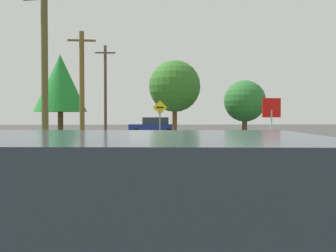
{
  "coord_description": "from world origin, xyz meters",
  "views": [
    {
      "loc": [
        0.01,
        -17.98,
        1.74
      ],
      "look_at": [
        0.6,
        2.35,
        1.21
      ],
      "focal_mm": 41.4,
      "sensor_mm": 36.0,
      "label": 1
    }
  ],
  "objects_px": {
    "utility_pole_far": "(105,89)",
    "utility_pole_near": "(45,68)",
    "car_approaching_junction": "(153,127)",
    "oak_tree_right": "(60,83)",
    "stop_sign": "(271,115)",
    "pine_tree_center": "(245,101)",
    "oak_tree_left": "(175,86)",
    "direction_sign": "(160,117)",
    "utility_pole_mid": "(82,86)"
  },
  "relations": [
    {
      "from": "car_approaching_junction",
      "to": "utility_pole_near",
      "type": "bearing_deg",
      "value": 76.5
    },
    {
      "from": "car_approaching_junction",
      "to": "utility_pole_far",
      "type": "xyz_separation_m",
      "value": [
        -4.29,
        1.47,
        3.36
      ]
    },
    {
      "from": "utility_pole_mid",
      "to": "oak_tree_right",
      "type": "distance_m",
      "value": 7.29
    },
    {
      "from": "utility_pole_near",
      "to": "utility_pole_mid",
      "type": "bearing_deg",
      "value": 92.13
    },
    {
      "from": "pine_tree_center",
      "to": "oak_tree_left",
      "type": "bearing_deg",
      "value": -172.62
    },
    {
      "from": "utility_pole_mid",
      "to": "utility_pole_far",
      "type": "xyz_separation_m",
      "value": [
        0.25,
        9.58,
        0.46
      ]
    },
    {
      "from": "utility_pole_far",
      "to": "oak_tree_left",
      "type": "height_order",
      "value": "utility_pole_far"
    },
    {
      "from": "pine_tree_center",
      "to": "direction_sign",
      "type": "bearing_deg",
      "value": -145.18
    },
    {
      "from": "car_approaching_junction",
      "to": "oak_tree_left",
      "type": "bearing_deg",
      "value": 106.75
    },
    {
      "from": "car_approaching_junction",
      "to": "pine_tree_center",
      "type": "height_order",
      "value": "pine_tree_center"
    },
    {
      "from": "car_approaching_junction",
      "to": "utility_pole_far",
      "type": "distance_m",
      "value": 5.65
    },
    {
      "from": "stop_sign",
      "to": "utility_pole_near",
      "type": "height_order",
      "value": "utility_pole_near"
    },
    {
      "from": "utility_pole_near",
      "to": "oak_tree_right",
      "type": "distance_m",
      "value": 16.54
    },
    {
      "from": "utility_pole_mid",
      "to": "utility_pole_far",
      "type": "height_order",
      "value": "utility_pole_far"
    },
    {
      "from": "oak_tree_right",
      "to": "utility_pole_near",
      "type": "bearing_deg",
      "value": -78.19
    },
    {
      "from": "utility_pole_near",
      "to": "oak_tree_left",
      "type": "xyz_separation_m",
      "value": [
        5.8,
        12.37,
        0.23
      ]
    },
    {
      "from": "stop_sign",
      "to": "utility_pole_near",
      "type": "xyz_separation_m",
      "value": [
        -9.35,
        -0.52,
        1.89
      ]
    },
    {
      "from": "direction_sign",
      "to": "pine_tree_center",
      "type": "relative_size",
      "value": 0.62
    },
    {
      "from": "utility_pole_near",
      "to": "utility_pole_far",
      "type": "bearing_deg",
      "value": 90.32
    },
    {
      "from": "oak_tree_right",
      "to": "stop_sign",
      "type": "bearing_deg",
      "value": -50.87
    },
    {
      "from": "utility_pole_mid",
      "to": "oak_tree_left",
      "type": "relative_size",
      "value": 1.25
    },
    {
      "from": "car_approaching_junction",
      "to": "pine_tree_center",
      "type": "distance_m",
      "value": 8.55
    },
    {
      "from": "utility_pole_near",
      "to": "oak_tree_right",
      "type": "relative_size",
      "value": 1.04
    },
    {
      "from": "utility_pole_far",
      "to": "direction_sign",
      "type": "height_order",
      "value": "utility_pole_far"
    },
    {
      "from": "direction_sign",
      "to": "pine_tree_center",
      "type": "distance_m",
      "value": 7.85
    },
    {
      "from": "utility_pole_near",
      "to": "utility_pole_far",
      "type": "height_order",
      "value": "utility_pole_far"
    },
    {
      "from": "stop_sign",
      "to": "oak_tree_right",
      "type": "xyz_separation_m",
      "value": [
        -12.74,
        15.66,
        2.64
      ]
    },
    {
      "from": "direction_sign",
      "to": "car_approaching_junction",
      "type": "bearing_deg",
      "value": 93.23
    },
    {
      "from": "car_approaching_junction",
      "to": "utility_pole_far",
      "type": "height_order",
      "value": "utility_pole_far"
    },
    {
      "from": "utility_pole_far",
      "to": "pine_tree_center",
      "type": "distance_m",
      "value": 12.81
    },
    {
      "from": "oak_tree_right",
      "to": "direction_sign",
      "type": "bearing_deg",
      "value": -43.11
    },
    {
      "from": "direction_sign",
      "to": "oak_tree_right",
      "type": "xyz_separation_m",
      "value": [
        -8.08,
        7.56,
        2.72
      ]
    },
    {
      "from": "utility_pole_near",
      "to": "oak_tree_left",
      "type": "relative_size",
      "value": 1.22
    },
    {
      "from": "car_approaching_junction",
      "to": "oak_tree_left",
      "type": "xyz_separation_m",
      "value": [
        1.62,
        -5.31,
        3.08
      ]
    },
    {
      "from": "utility_pole_mid",
      "to": "direction_sign",
      "type": "xyz_separation_m",
      "value": [
        5.05,
        -0.96,
        -2.01
      ]
    },
    {
      "from": "stop_sign",
      "to": "direction_sign",
      "type": "relative_size",
      "value": 0.92
    },
    {
      "from": "direction_sign",
      "to": "pine_tree_center",
      "type": "bearing_deg",
      "value": 34.82
    },
    {
      "from": "utility_pole_mid",
      "to": "oak_tree_right",
      "type": "bearing_deg",
      "value": 114.63
    },
    {
      "from": "oak_tree_left",
      "to": "oak_tree_right",
      "type": "xyz_separation_m",
      "value": [
        -9.19,
        3.81,
        0.53
      ]
    },
    {
      "from": "utility_pole_near",
      "to": "utility_pole_far",
      "type": "relative_size",
      "value": 0.87
    },
    {
      "from": "oak_tree_left",
      "to": "pine_tree_center",
      "type": "relative_size",
      "value": 1.31
    },
    {
      "from": "utility_pole_near",
      "to": "pine_tree_center",
      "type": "distance_m",
      "value": 17.14
    },
    {
      "from": "pine_tree_center",
      "to": "oak_tree_right",
      "type": "distance_m",
      "value": 14.88
    },
    {
      "from": "utility_pole_near",
      "to": "utility_pole_mid",
      "type": "height_order",
      "value": "utility_pole_mid"
    },
    {
      "from": "utility_pole_mid",
      "to": "direction_sign",
      "type": "height_order",
      "value": "utility_pole_mid"
    },
    {
      "from": "car_approaching_junction",
      "to": "utility_pole_mid",
      "type": "distance_m",
      "value": 9.73
    },
    {
      "from": "utility_pole_far",
      "to": "utility_pole_near",
      "type": "bearing_deg",
      "value": -89.68
    },
    {
      "from": "utility_pole_near",
      "to": "direction_sign",
      "type": "xyz_separation_m",
      "value": [
        4.7,
        8.61,
        -1.96
      ]
    },
    {
      "from": "utility_pole_far",
      "to": "oak_tree_left",
      "type": "distance_m",
      "value": 9.0
    },
    {
      "from": "car_approaching_junction",
      "to": "utility_pole_near",
      "type": "distance_m",
      "value": 18.39
    }
  ]
}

